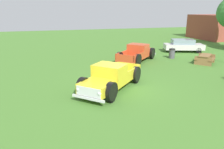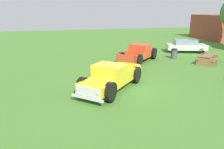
% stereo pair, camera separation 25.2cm
% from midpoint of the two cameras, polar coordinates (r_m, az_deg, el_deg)
% --- Properties ---
extents(ground_plane, '(80.00, 80.00, 0.00)m').
position_cam_midpoint_polar(ground_plane, '(13.46, 2.68, -3.24)').
color(ground_plane, '#477A2D').
extents(pickup_truck_foreground, '(4.96, 4.88, 1.58)m').
position_cam_midpoint_polar(pickup_truck_foreground, '(12.56, -0.24, -1.08)').
color(pickup_truck_foreground, yellow).
rests_on(pickup_truck_foreground, ground_plane).
extents(pickup_truck_behind_left, '(4.82, 4.94, 1.56)m').
position_cam_midpoint_polar(pickup_truck_behind_left, '(20.29, 7.70, 5.65)').
color(pickup_truck_behind_left, '#D14723').
rests_on(pickup_truck_behind_left, ground_plane).
extents(sedan_distant_a, '(3.00, 4.55, 1.41)m').
position_cam_midpoint_polar(sedan_distant_a, '(25.71, 19.12, 7.19)').
color(sedan_distant_a, silver).
rests_on(sedan_distant_a, ground_plane).
extents(picnic_table, '(2.29, 2.33, 0.78)m').
position_cam_midpoint_polar(picnic_table, '(20.75, 24.05, 3.87)').
color(picnic_table, olive).
rests_on(picnic_table, ground_plane).
extents(trash_can, '(0.59, 0.59, 0.95)m').
position_cam_midpoint_polar(trash_can, '(21.96, 16.28, 5.26)').
color(trash_can, '#4C4C51').
rests_on(trash_can, ground_plane).
extents(brick_pavilion, '(7.30, 5.96, 3.77)m').
position_cam_midpoint_polar(brick_pavilion, '(39.54, 26.63, 11.08)').
color(brick_pavilion, brown).
rests_on(brick_pavilion, ground_plane).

